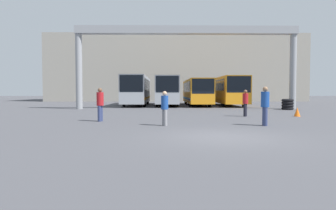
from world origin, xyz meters
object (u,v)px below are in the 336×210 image
object	(u,v)px
bus_slot_3	(228,89)
pedestrian_near_center	(245,102)
pedestrian_mid_right	(100,104)
traffic_cone	(297,112)
pedestrian_near_left	(165,107)
pedestrian_far_center	(265,105)
bus_slot_1	(167,89)
bus_slot_0	(137,89)
bus_slot_2	(197,91)
tire_stack	(288,104)

from	to	relation	value
bus_slot_3	pedestrian_near_center	size ratio (longest dim) A/B	6.06
pedestrian_mid_right	traffic_cone	size ratio (longest dim) A/B	3.04
pedestrian_mid_right	pedestrian_near_center	bearing A→B (deg)	-54.71
pedestrian_near_center	traffic_cone	distance (m)	3.43
bus_slot_3	pedestrian_near_left	distance (m)	21.67
bus_slot_3	pedestrian_far_center	bearing A→B (deg)	-97.15
bus_slot_1	pedestrian_far_center	world-z (taller)	bus_slot_1
pedestrian_near_left	pedestrian_mid_right	world-z (taller)	pedestrian_mid_right
bus_slot_1	pedestrian_near_center	size ratio (longest dim) A/B	6.59
traffic_cone	bus_slot_0	bearing A→B (deg)	126.21
bus_slot_2	traffic_cone	world-z (taller)	bus_slot_2
pedestrian_far_center	tire_stack	bearing A→B (deg)	-21.33
bus_slot_0	pedestrian_near_left	bearing A→B (deg)	-81.40
bus_slot_2	bus_slot_3	world-z (taller)	bus_slot_3
tire_stack	traffic_cone	bearing A→B (deg)	-108.08
pedestrian_far_center	traffic_cone	world-z (taller)	pedestrian_far_center
bus_slot_0	bus_slot_1	xyz separation A→B (m)	(3.51, -0.53, -0.05)
bus_slot_2	tire_stack	xyz separation A→B (m)	(7.17, -8.80, -1.24)
bus_slot_2	pedestrian_far_center	distance (m)	21.23
bus_slot_0	pedestrian_near_center	xyz separation A→B (m)	(8.49, -16.12, -1.00)
bus_slot_3	pedestrian_mid_right	distance (m)	21.24
bus_slot_0	pedestrian_near_center	world-z (taller)	bus_slot_0
pedestrian_near_left	traffic_cone	xyz separation A→B (m)	(8.63, 5.17, -0.57)
bus_slot_0	pedestrian_mid_right	distance (m)	19.27
pedestrian_near_center	pedestrian_near_left	world-z (taller)	pedestrian_near_center
pedestrian_near_center	pedestrian_far_center	size ratio (longest dim) A/B	0.93
bus_slot_0	traffic_cone	distance (m)	20.14
bus_slot_3	pedestrian_mid_right	world-z (taller)	bus_slot_3
pedestrian_near_center	tire_stack	world-z (taller)	pedestrian_near_center
bus_slot_1	traffic_cone	xyz separation A→B (m)	(8.35, -15.67, -1.57)
bus_slot_2	traffic_cone	xyz separation A→B (m)	(4.83, -15.96, -1.42)
bus_slot_3	pedestrian_far_center	distance (m)	20.62
bus_slot_2	pedestrian_near_left	xyz separation A→B (m)	(-3.80, -21.13, -0.85)
bus_slot_1	pedestrian_far_center	size ratio (longest dim) A/B	6.16
bus_slot_0	pedestrian_mid_right	world-z (taller)	bus_slot_0
bus_slot_1	tire_stack	world-z (taller)	bus_slot_1
traffic_cone	pedestrian_far_center	bearing A→B (deg)	-126.58
bus_slot_3	bus_slot_2	bearing A→B (deg)	167.95
tire_stack	bus_slot_0	bearing A→B (deg)	147.53
bus_slot_2	bus_slot_3	size ratio (longest dim) A/B	1.14
bus_slot_0	pedestrian_near_center	distance (m)	18.25
bus_slot_3	pedestrian_near_center	distance (m)	15.30
pedestrian_far_center	tire_stack	world-z (taller)	pedestrian_far_center
pedestrian_far_center	pedestrian_mid_right	size ratio (longest dim) A/B	1.02
pedestrian_near_center	tire_stack	size ratio (longest dim) A/B	1.66
pedestrian_near_center	pedestrian_near_left	xyz separation A→B (m)	(-5.26, -5.24, -0.05)
bus_slot_0	bus_slot_2	size ratio (longest dim) A/B	1.04
bus_slot_2	pedestrian_near_center	world-z (taller)	bus_slot_2
bus_slot_1	pedestrian_near_left	distance (m)	20.86
bus_slot_1	traffic_cone	world-z (taller)	bus_slot_1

